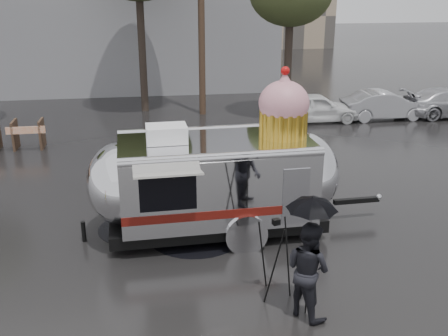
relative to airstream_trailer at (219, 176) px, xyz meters
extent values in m
plane|color=black|center=(-1.66, -2.68, -1.37)|extent=(120.00, 120.00, 0.00)
cylinder|color=black|center=(-1.95, 0.38, -1.36)|extent=(1.81, 1.81, 0.01)
cylinder|color=black|center=(-0.58, -0.21, -1.36)|extent=(2.18, 2.18, 0.01)
cylinder|color=black|center=(1.67, 0.71, -1.36)|extent=(2.41, 2.41, 0.01)
cylinder|color=#473323|center=(0.84, 11.32, 3.13)|extent=(0.28, 0.28, 9.00)
cylinder|color=#382D26|center=(-1.66, 12.32, 2.01)|extent=(0.32, 0.32, 6.75)
cylinder|color=#382D26|center=(4.34, 10.32, 1.33)|extent=(0.32, 0.32, 5.40)
cube|color=#473323|center=(-6.16, 7.32, -0.87)|extent=(0.08, 0.80, 1.00)
cube|color=#473323|center=(-5.26, 7.32, -0.87)|extent=(0.08, 0.80, 1.00)
cube|color=#E5590C|center=(-5.71, 6.94, -0.62)|extent=(1.30, 0.04, 0.25)
imported|color=silver|center=(5.34, 9.32, -0.67)|extent=(4.00, 1.80, 1.40)
imported|color=#B2B2B7|center=(8.34, 9.32, -0.67)|extent=(4.00, 1.80, 1.40)
cube|color=silver|center=(-0.09, 0.00, 0.00)|extent=(4.37, 2.40, 1.76)
ellipsoid|color=silver|center=(2.05, 0.08, 0.00)|extent=(1.54, 2.30, 1.76)
ellipsoid|color=silver|center=(-2.24, -0.08, 0.00)|extent=(1.54, 2.30, 1.76)
cube|color=black|center=(-0.09, 0.00, -1.03)|extent=(4.95, 2.13, 0.29)
cylinder|color=black|center=(0.43, -0.98, -1.03)|extent=(0.69, 0.24, 0.68)
cylinder|color=black|center=(0.36, 1.02, -1.03)|extent=(0.69, 0.24, 0.68)
cylinder|color=silver|center=(0.44, -1.12, -0.98)|extent=(0.94, 0.13, 0.94)
cube|color=black|center=(3.42, 0.13, -0.88)|extent=(1.17, 0.16, 0.12)
sphere|color=silver|center=(4.00, 0.15, -0.83)|extent=(0.16, 0.16, 0.16)
cylinder|color=black|center=(-3.11, -0.11, -1.12)|extent=(0.10, 0.10, 0.49)
cube|color=#57120C|center=(-0.05, -1.11, -0.44)|extent=(4.29, 0.19, 0.20)
cube|color=#57120C|center=(-0.13, 1.12, -0.44)|extent=(4.29, 0.19, 0.20)
cube|color=black|center=(-1.22, -1.17, 0.14)|extent=(1.17, 0.07, 0.78)
cube|color=#9E9B92|center=(-1.21, -1.41, 0.63)|extent=(1.38, 0.53, 0.14)
cube|color=silver|center=(1.51, -1.07, -0.15)|extent=(0.59, 0.05, 1.27)
cube|color=white|center=(-1.16, -0.04, 1.07)|extent=(0.90, 0.67, 0.37)
cylinder|color=gold|center=(1.47, 0.06, 1.17)|extent=(1.05, 1.05, 0.59)
ellipsoid|color=pink|center=(1.47, 0.06, 1.64)|extent=(1.17, 1.17, 1.01)
cone|color=pink|center=(1.47, 0.06, 2.14)|extent=(0.51, 0.51, 0.39)
sphere|color=red|center=(1.47, 0.06, 2.36)|extent=(0.20, 0.20, 0.20)
imported|color=black|center=(1.06, -3.47, -0.48)|extent=(0.86, 0.98, 1.78)
imported|color=black|center=(1.06, -3.47, 0.54)|extent=(1.05, 1.05, 0.71)
cylinder|color=black|center=(1.06, -3.47, -0.54)|extent=(0.02, 0.02, 1.65)
cylinder|color=black|center=(0.90, -2.75, -0.62)|extent=(0.11, 0.34, 1.52)
cylinder|color=black|center=(0.45, -2.62, -0.62)|extent=(0.26, 0.25, 1.52)
cylinder|color=black|center=(0.56, -3.07, -0.62)|extent=(0.34, 0.12, 1.52)
cube|color=black|center=(0.64, -2.81, 0.15)|extent=(0.15, 0.13, 0.11)
camera|label=1|loc=(-1.53, -11.07, 4.26)|focal=42.00mm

